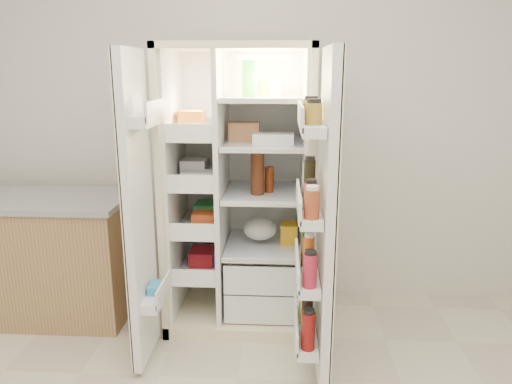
{
  "coord_description": "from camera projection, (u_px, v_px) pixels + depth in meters",
  "views": [
    {
      "loc": [
        0.23,
        -1.42,
        1.67
      ],
      "look_at": [
        0.08,
        1.25,
        0.97
      ],
      "focal_mm": 34.0,
      "sensor_mm": 36.0,
      "label": 1
    }
  ],
  "objects": [
    {
      "name": "wall_back",
      "position": [
        251.0,
        113.0,
        3.4
      ],
      "size": [
        4.0,
        0.02,
        2.7
      ],
      "primitive_type": "cube",
      "color": "silver",
      "rests_on": "floor"
    },
    {
      "name": "freezer_door",
      "position": [
        139.0,
        214.0,
        2.62
      ],
      "size": [
        0.15,
        0.4,
        1.72
      ],
      "color": "white",
      "rests_on": "floor"
    },
    {
      "name": "refrigerator",
      "position": [
        243.0,
        210.0,
        3.22
      ],
      "size": [
        0.92,
        0.7,
        1.8
      ],
      "color": "beige",
      "rests_on": "floor"
    },
    {
      "name": "fridge_door",
      "position": [
        322.0,
        225.0,
        2.49
      ],
      "size": [
        0.17,
        0.58,
        1.72
      ],
      "color": "white",
      "rests_on": "floor"
    },
    {
      "name": "kitchen_counter",
      "position": [
        45.0,
        257.0,
        3.27
      ],
      "size": [
        1.15,
        0.61,
        0.84
      ],
      "color": "#A38251",
      "rests_on": "floor"
    }
  ]
}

